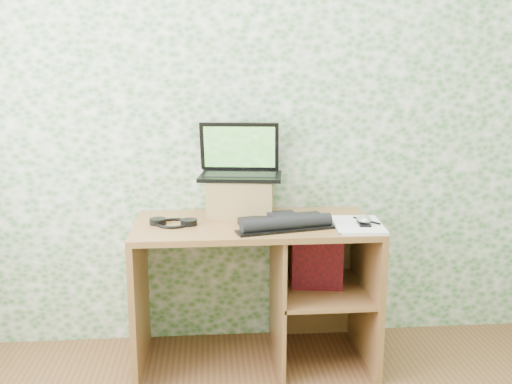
{
  "coord_description": "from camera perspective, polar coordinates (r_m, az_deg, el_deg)",
  "views": [
    {
      "loc": [
        -0.22,
        -1.32,
        1.48
      ],
      "look_at": [
        0.0,
        1.39,
        0.92
      ],
      "focal_mm": 40.0,
      "sensor_mm": 36.0,
      "label": 1
    }
  ],
  "objects": [
    {
      "name": "wall_back",
      "position": [
        3.08,
        -0.65,
        8.39
      ],
      "size": [
        3.5,
        0.0,
        3.5
      ],
      "primitive_type": "plane",
      "rotation": [
        1.57,
        0.0,
        0.0
      ],
      "color": "white",
      "rests_on": "ground"
    },
    {
      "name": "desk",
      "position": [
        2.98,
        1.3,
        -7.86
      ],
      "size": [
        1.2,
        0.6,
        0.75
      ],
      "color": "brown",
      "rests_on": "floor"
    },
    {
      "name": "riser",
      "position": [
        2.98,
        -1.52,
        -0.5
      ],
      "size": [
        0.37,
        0.32,
        0.2
      ],
      "primitive_type": "cube",
      "rotation": [
        0.0,
        0.0,
        -0.14
      ],
      "color": "#997544",
      "rests_on": "desk"
    },
    {
      "name": "laptop",
      "position": [
        2.99,
        -1.59,
        2.79
      ],
      "size": [
        0.46,
        0.35,
        0.28
      ],
      "rotation": [
        0.0,
        0.0,
        -0.14
      ],
      "color": "black",
      "rests_on": "riser"
    },
    {
      "name": "keyboard",
      "position": [
        2.78,
        2.9,
        -3.03
      ],
      "size": [
        0.5,
        0.35,
        0.07
      ],
      "rotation": [
        0.0,
        0.0,
        0.24
      ],
      "color": "black",
      "rests_on": "desk"
    },
    {
      "name": "headphones",
      "position": [
        2.84,
        -8.26,
        -3.04
      ],
      "size": [
        0.24,
        0.2,
        0.03
      ],
      "rotation": [
        0.0,
        0.0,
        -0.2
      ],
      "color": "black",
      "rests_on": "desk"
    },
    {
      "name": "notepad",
      "position": [
        2.83,
        10.17,
        -3.27
      ],
      "size": [
        0.26,
        0.35,
        0.02
      ],
      "primitive_type": "cube",
      "rotation": [
        0.0,
        0.0,
        -0.08
      ],
      "color": "white",
      "rests_on": "desk"
    },
    {
      "name": "mouse",
      "position": [
        2.8,
        10.74,
        -2.88
      ],
      "size": [
        0.07,
        0.11,
        0.04
      ],
      "primitive_type": "ellipsoid",
      "rotation": [
        0.0,
        0.0,
        -0.08
      ],
      "color": "#B8B8BB",
      "rests_on": "notepad"
    },
    {
      "name": "pen",
      "position": [
        2.87,
        10.99,
        -2.82
      ],
      "size": [
        0.1,
        0.14,
        0.01
      ],
      "primitive_type": "cylinder",
      "rotation": [
        1.57,
        0.0,
        0.61
      ],
      "color": "black",
      "rests_on": "notepad"
    },
    {
      "name": "red_box",
      "position": [
        2.97,
        6.16,
        -6.7
      ],
      "size": [
        0.27,
        0.12,
        0.31
      ],
      "primitive_type": "cube",
      "rotation": [
        0.0,
        0.0,
        -0.15
      ],
      "color": "maroon",
      "rests_on": "desk"
    }
  ]
}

